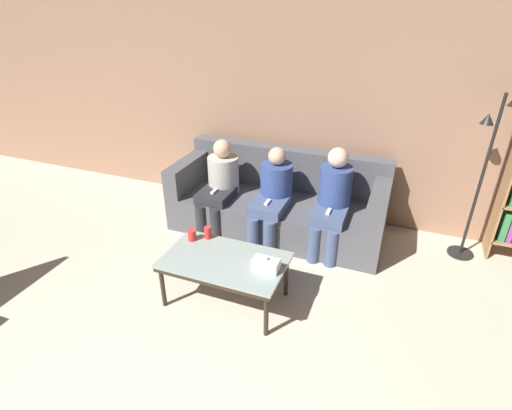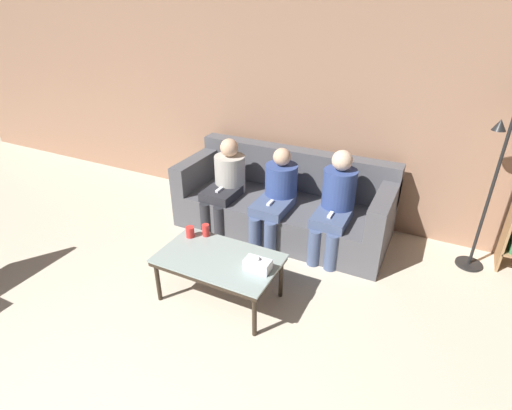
{
  "view_description": "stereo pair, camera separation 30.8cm",
  "coord_description": "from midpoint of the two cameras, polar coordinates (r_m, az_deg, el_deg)",
  "views": [
    {
      "loc": [
        1.25,
        -0.66,
        2.47
      ],
      "look_at": [
        0.0,
        2.53,
        0.65
      ],
      "focal_mm": 28.0,
      "sensor_mm": 36.0,
      "label": 1
    },
    {
      "loc": [
        1.53,
        -0.54,
        2.47
      ],
      "look_at": [
        0.0,
        2.53,
        0.65
      ],
      "focal_mm": 28.0,
      "sensor_mm": 36.0,
      "label": 2
    }
  ],
  "objects": [
    {
      "name": "cup_near_right",
      "position": [
        3.76,
        -11.48,
        -4.28
      ],
      "size": [
        0.08,
        0.08,
        0.1
      ],
      "color": "red",
      "rests_on": "coffee_table"
    },
    {
      "name": "wall_back",
      "position": [
        4.77,
        3.85,
        13.69
      ],
      "size": [
        12.0,
        0.06,
        2.6
      ],
      "color": "#9E755B",
      "rests_on": "ground_plane"
    },
    {
      "name": "tissue_box",
      "position": [
        3.31,
        -1.26,
        -8.57
      ],
      "size": [
        0.22,
        0.12,
        0.13
      ],
      "color": "silver",
      "rests_on": "coffee_table"
    },
    {
      "name": "couch",
      "position": [
        4.64,
        1.41,
        0.27
      ],
      "size": [
        2.4,
        0.96,
        0.88
      ],
      "color": "#515156",
      "rests_on": "ground_plane"
    },
    {
      "name": "standing_lamp",
      "position": [
        4.32,
        28.51,
        5.35
      ],
      "size": [
        0.31,
        0.26,
        1.72
      ],
      "color": "black",
      "rests_on": "ground_plane"
    },
    {
      "name": "coffee_table",
      "position": [
        3.51,
        -7.02,
        -8.33
      ],
      "size": [
        1.06,
        0.63,
        0.45
      ],
      "color": "#8C9E99",
      "rests_on": "ground_plane"
    },
    {
      "name": "cup_near_left",
      "position": [
        3.76,
        -9.25,
        -3.96
      ],
      "size": [
        0.07,
        0.07,
        0.12
      ],
      "color": "red",
      "rests_on": "coffee_table"
    },
    {
      "name": "seated_person_mid_left",
      "position": [
        4.34,
        0.4,
        1.72
      ],
      "size": [
        0.35,
        0.71,
        1.03
      ],
      "color": "#47567A",
      "rests_on": "ground_plane"
    },
    {
      "name": "seated_person_left_end",
      "position": [
        4.59,
        -7.09,
        3.15
      ],
      "size": [
        0.35,
        0.66,
        1.04
      ],
      "color": "#28282D",
      "rests_on": "ground_plane"
    },
    {
      "name": "seated_person_mid_right",
      "position": [
        4.18,
        8.82,
        0.89
      ],
      "size": [
        0.34,
        0.65,
        1.11
      ],
      "color": "#47567A",
      "rests_on": "ground_plane"
    }
  ]
}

